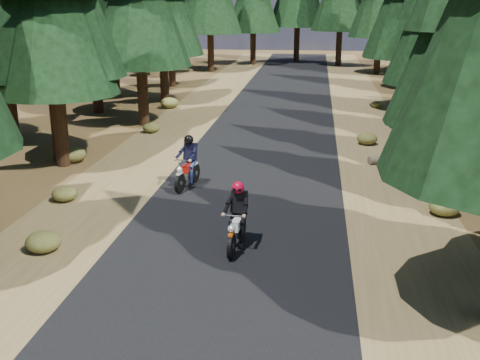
{
  "coord_description": "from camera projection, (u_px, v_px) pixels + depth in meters",
  "views": [
    {
      "loc": [
        2.03,
        -14.57,
        5.99
      ],
      "look_at": [
        0.0,
        1.5,
        1.1
      ],
      "focal_mm": 45.0,
      "sensor_mm": 36.0,
      "label": 1
    }
  ],
  "objects": [
    {
      "name": "rider_follow",
      "position": [
        187.0,
        171.0,
        19.72
      ],
      "size": [
        0.95,
        2.02,
        1.74
      ],
      "rotation": [
        0.0,
        0.0,
        2.94
      ],
      "color": "#9F120A",
      "rests_on": "road"
    },
    {
      "name": "understory_shrubs",
      "position": [
        278.0,
        151.0,
        23.5
      ],
      "size": [
        15.26,
        30.38,
        0.7
      ],
      "color": "#474C1E",
      "rests_on": "ground"
    },
    {
      "name": "ground",
      "position": [
        233.0,
        236.0,
        15.81
      ],
      "size": [
        120.0,
        120.0,
        0.0
      ],
      "primitive_type": "plane",
      "color": "#4A371A",
      "rests_on": "ground"
    },
    {
      "name": "road",
      "position": [
        253.0,
        181.0,
        20.56
      ],
      "size": [
        6.0,
        100.0,
        0.01
      ],
      "primitive_type": "cube",
      "color": "black",
      "rests_on": "ground"
    },
    {
      "name": "log_near",
      "position": [
        431.0,
        156.0,
        23.27
      ],
      "size": [
        4.98,
        2.37,
        0.32
      ],
      "primitive_type": "cylinder",
      "rotation": [
        0.0,
        1.57,
        0.4
      ],
      "color": "#4C4233",
      "rests_on": "ground"
    },
    {
      "name": "rider_lead",
      "position": [
        237.0,
        227.0,
        14.85
      ],
      "size": [
        0.72,
        1.95,
        1.7
      ],
      "rotation": [
        0.0,
        0.0,
        3.06
      ],
      "color": "white",
      "rests_on": "road"
    },
    {
      "name": "shoulder_r",
      "position": [
        390.0,
        186.0,
        20.01
      ],
      "size": [
        3.2,
        100.0,
        0.01
      ],
      "primitive_type": "cube",
      "color": "brown",
      "rests_on": "ground"
    },
    {
      "name": "shoulder_l",
      "position": [
        123.0,
        177.0,
        21.11
      ],
      "size": [
        3.2,
        100.0,
        0.01
      ],
      "primitive_type": "cube",
      "color": "brown",
      "rests_on": "ground"
    }
  ]
}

